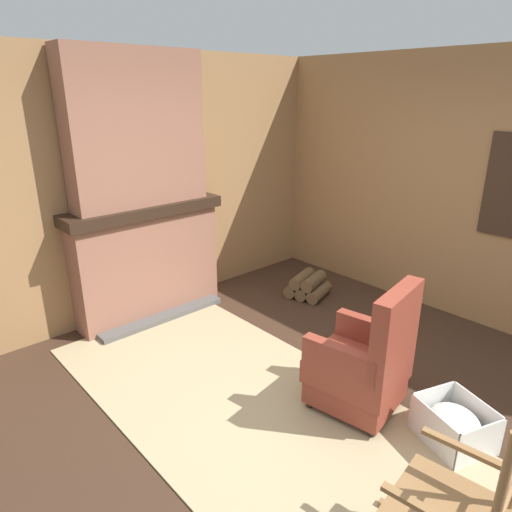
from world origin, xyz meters
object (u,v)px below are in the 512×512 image
armchair (364,366)px  storage_case (172,193)px  oil_lamp_vase (96,201)px  laundry_basket (454,424)px  decorative_plate_on_mantel (140,189)px  firewood_stack (308,286)px

armchair → storage_case: bearing=-9.8°
oil_lamp_vase → storage_case: bearing=90.0°
laundry_basket → decorative_plate_on_mantel: decorative_plate_on_mantel is taller
laundry_basket → decorative_plate_on_mantel: bearing=-170.5°
firewood_stack → decorative_plate_on_mantel: decorative_plate_on_mantel is taller
firewood_stack → oil_lamp_vase: oil_lamp_vase is taller
firewood_stack → armchair: bearing=-36.9°
laundry_basket → oil_lamp_vase: (-3.12, -0.99, 1.15)m
firewood_stack → oil_lamp_vase: (-0.87, -2.03, 1.17)m
armchair → decorative_plate_on_mantel: 2.72m
laundry_basket → oil_lamp_vase: 3.47m
armchair → firewood_stack: bearing=-46.6°
oil_lamp_vase → laundry_basket: bearing=17.7°
storage_case → laundry_basket: bearing=3.1°
firewood_stack → decorative_plate_on_mantel: bearing=-119.7°
laundry_basket → storage_case: (-3.12, -0.17, 1.11)m
firewood_stack → decorative_plate_on_mantel: (-0.89, -1.57, 1.22)m
laundry_basket → storage_case: storage_case is taller
armchair → firewood_stack: (-1.62, 1.22, -0.25)m
firewood_stack → oil_lamp_vase: 2.51m
armchair → firewood_stack: armchair is taller
firewood_stack → laundry_basket: (2.25, -1.04, 0.02)m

